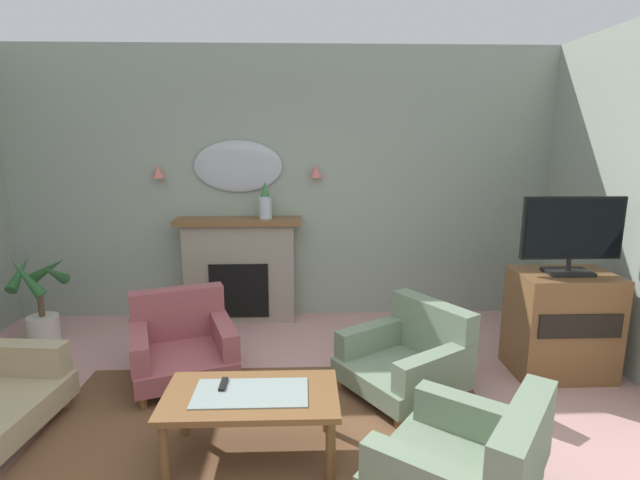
% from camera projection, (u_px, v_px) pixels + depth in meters
% --- Properties ---
extents(wall_back, '(6.99, 0.10, 2.98)m').
position_uv_depth(wall_back, '(282.00, 186.00, 5.38)').
color(wall_back, '#93A393').
rests_on(wall_back, ground).
extents(patterned_rug, '(3.20, 2.40, 0.01)m').
position_uv_depth(patterned_rug, '(269.00, 455.00, 3.11)').
color(patterned_rug, brown).
rests_on(patterned_rug, ground).
extents(fireplace, '(1.36, 0.36, 1.16)m').
position_uv_depth(fireplace, '(240.00, 271.00, 5.34)').
color(fireplace, gray).
rests_on(fireplace, ground).
extents(mantel_vase_left, '(0.14, 0.14, 0.40)m').
position_uv_depth(mantel_vase_left, '(265.00, 203.00, 5.17)').
color(mantel_vase_left, silver).
rests_on(mantel_vase_left, fireplace).
extents(wall_mirror, '(0.96, 0.06, 0.56)m').
position_uv_depth(wall_mirror, '(238.00, 166.00, 5.24)').
color(wall_mirror, '#B2BCC6').
extents(wall_sconce_left, '(0.14, 0.14, 0.14)m').
position_uv_depth(wall_sconce_left, '(158.00, 171.00, 5.18)').
color(wall_sconce_left, '#D17066').
extents(wall_sconce_right, '(0.14, 0.14, 0.14)m').
position_uv_depth(wall_sconce_right, '(316.00, 171.00, 5.23)').
color(wall_sconce_right, '#D17066').
extents(coffee_table, '(1.10, 0.60, 0.45)m').
position_uv_depth(coffee_table, '(251.00, 401.00, 3.04)').
color(coffee_table, brown).
rests_on(coffee_table, ground).
extents(tv_remote, '(0.04, 0.16, 0.02)m').
position_uv_depth(tv_remote, '(223.00, 385.00, 3.11)').
color(tv_remote, black).
rests_on(tv_remote, coffee_table).
extents(armchair_near_fireplace, '(1.12, 1.12, 0.71)m').
position_uv_depth(armchair_near_fireplace, '(410.00, 356.00, 3.85)').
color(armchair_near_fireplace, gray).
rests_on(armchair_near_fireplace, ground).
extents(armchair_in_corner, '(1.14, 1.13, 0.71)m').
position_uv_depth(armchair_in_corner, '(471.00, 464.00, 2.57)').
color(armchair_in_corner, gray).
rests_on(armchair_in_corner, ground).
extents(armchair_beside_couch, '(1.03, 1.04, 0.71)m').
position_uv_depth(armchair_beside_couch, '(182.00, 342.00, 4.11)').
color(armchair_beside_couch, '#934C51').
rests_on(armchair_beside_couch, ground).
extents(tv_cabinet, '(0.80, 0.57, 0.90)m').
position_uv_depth(tv_cabinet, '(561.00, 323.00, 4.14)').
color(tv_cabinet, brown).
rests_on(tv_cabinet, ground).
extents(tv_flatscreen, '(0.84, 0.24, 0.65)m').
position_uv_depth(tv_flatscreen, '(572.00, 233.00, 3.95)').
color(tv_flatscreen, black).
rests_on(tv_flatscreen, tv_cabinet).
extents(potted_plant_corner_palm, '(0.47, 0.48, 0.91)m').
position_uv_depth(potted_plant_corner_palm, '(41.00, 303.00, 4.79)').
color(potted_plant_corner_palm, silver).
rests_on(potted_plant_corner_palm, ground).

